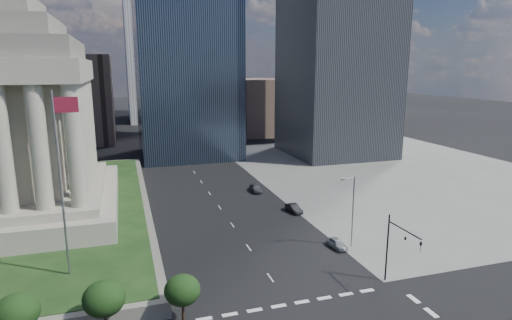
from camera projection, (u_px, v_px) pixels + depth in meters
name	position (u px, v px, depth m)	size (l,w,h in m)	color
ground	(180.00, 152.00, 124.65)	(500.00, 500.00, 0.00)	black
sidewalk_ne	(398.00, 172.00, 100.83)	(68.00, 90.00, 0.03)	slate
flagpole	(62.00, 175.00, 44.62)	(2.52, 0.24, 20.00)	slate
midrise_glass	(185.00, 45.00, 114.22)	(26.00, 26.00, 60.00)	black
building_filler_ne	(254.00, 106.00, 159.88)	(20.00, 30.00, 20.00)	brown
building_filler_nw	(75.00, 99.00, 140.87)	(24.00, 30.00, 28.00)	brown
traffic_signal_ne	(398.00, 244.00, 46.74)	(0.30, 5.74, 8.00)	black
street_lamp_north	(352.00, 208.00, 57.43)	(2.13, 0.22, 10.00)	slate
parked_sedan_near	(337.00, 243.00, 58.29)	(3.75, 1.51, 1.28)	#A0A4A8
parked_sedan_mid	(294.00, 208.00, 72.62)	(4.10, 1.43, 1.35)	black
parked_sedan_far	(256.00, 188.00, 84.57)	(1.82, 4.53, 1.54)	#53555A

